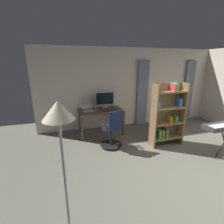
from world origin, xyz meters
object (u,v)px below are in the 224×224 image
at_px(laptop, 87,109).
at_px(floor_lamp, 60,134).
at_px(computer_mouse, 101,109).
at_px(computer_monitor, 105,99).
at_px(cell_phone_face_up, 114,107).
at_px(bookshelf, 167,115).
at_px(desk, 101,113).
at_px(office_chair, 112,131).
at_px(computer_keyboard, 109,110).
at_px(mug_tea, 96,106).

height_order(laptop, floor_lamp, floor_lamp).
bearing_deg(computer_mouse, floor_lamp, 71.08).
height_order(computer_monitor, cell_phone_face_up, computer_monitor).
relative_size(laptop, bookshelf, 0.24).
xyz_separation_m(desk, floor_lamp, (1.05, 3.02, 0.78)).
xyz_separation_m(office_chair, cell_phone_face_up, (-0.38, -1.13, 0.29)).
xyz_separation_m(laptop, computer_mouse, (-0.40, -0.05, -0.03)).
distance_m(bookshelf, floor_lamp, 3.22).
xyz_separation_m(office_chair, computer_monitor, (-0.11, -1.18, 0.56)).
bearing_deg(computer_mouse, desk, 79.58).
xyz_separation_m(computer_keyboard, floor_lamp, (1.28, 2.89, 0.67)).
distance_m(computer_keyboard, floor_lamp, 3.23).
bearing_deg(office_chair, computer_keyboard, 64.80).
bearing_deg(cell_phone_face_up, desk, 25.51).
relative_size(computer_monitor, mug_tea, 4.66).
xyz_separation_m(desk, office_chair, (-0.09, 0.92, -0.19)).
xyz_separation_m(computer_monitor, mug_tea, (0.29, -0.04, -0.22)).
height_order(desk, computer_monitor, computer_monitor).
xyz_separation_m(computer_mouse, bookshelf, (-1.45, 1.20, 0.05)).
distance_m(desk, mug_tea, 0.35).
bearing_deg(cell_phone_face_up, mug_tea, -8.05).
height_order(office_chair, bookshelf, bookshelf).
distance_m(computer_keyboard, bookshelf, 1.58).
height_order(computer_monitor, bookshelf, bookshelf).
bearing_deg(computer_monitor, desk, 53.11).
relative_size(desk, bookshelf, 0.80).
height_order(desk, bookshelf, bookshelf).
height_order(computer_keyboard, mug_tea, mug_tea).
height_order(desk, cell_phone_face_up, cell_phone_face_up).
relative_size(desk, floor_lamp, 0.74).
distance_m(desk, computer_monitor, 0.49).
relative_size(computer_mouse, mug_tea, 0.81).
bearing_deg(computer_mouse, computer_monitor, -135.49).
xyz_separation_m(computer_monitor, laptop, (0.58, 0.22, -0.22)).
xyz_separation_m(computer_monitor, cell_phone_face_up, (-0.27, 0.05, -0.26)).
bearing_deg(computer_keyboard, bookshelf, 141.57).
relative_size(cell_phone_face_up, bookshelf, 0.09).
distance_m(laptop, computer_mouse, 0.40).
bearing_deg(mug_tea, bookshelf, 137.83).
bearing_deg(mug_tea, laptop, 42.67).
relative_size(computer_monitor, cell_phone_face_up, 4.01).
relative_size(computer_keyboard, laptop, 1.05).
bearing_deg(computer_monitor, computer_keyboard, 95.23).
bearing_deg(computer_keyboard, mug_tea, -53.14).
relative_size(desk, computer_monitor, 2.23).
xyz_separation_m(computer_monitor, bookshelf, (-1.27, 1.38, -0.20)).
bearing_deg(computer_keyboard, desk, -29.99).
xyz_separation_m(laptop, floor_lamp, (0.67, 3.06, 0.63)).
distance_m(laptop, cell_phone_face_up, 0.87).
distance_m(office_chair, laptop, 1.12).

